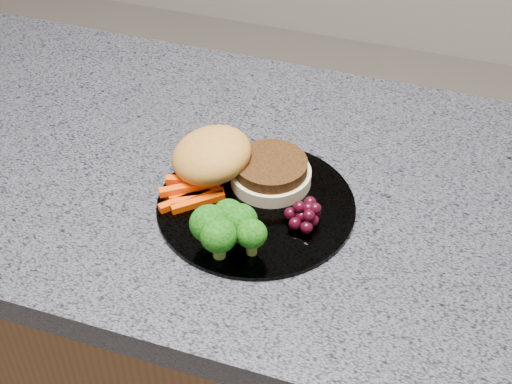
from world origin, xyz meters
TOP-DOWN VIEW (x-y plane):
  - island_cabinet at (0.00, 0.00)m, footprint 1.20×0.60m
  - countertop at (0.00, 0.00)m, footprint 1.20×0.60m
  - plate at (0.11, -0.06)m, footprint 0.26×0.26m
  - burger at (0.06, -0.02)m, footprint 0.21×0.15m
  - carrot_sticks at (0.02, -0.07)m, footprint 0.08×0.08m
  - broccoli at (0.10, -0.14)m, footprint 0.10×0.08m
  - grape_bunch at (0.18, -0.07)m, footprint 0.05×0.05m

SIDE VIEW (x-z plane):
  - island_cabinet at x=0.00m, z-range 0.00..0.86m
  - countertop at x=0.00m, z-range 0.86..0.90m
  - plate at x=0.11m, z-range 0.90..0.91m
  - carrot_sticks at x=0.02m, z-range 0.90..0.92m
  - grape_bunch at x=0.18m, z-range 0.90..0.93m
  - burger at x=0.06m, z-range 0.90..0.96m
  - broccoli at x=0.10m, z-range 0.91..0.97m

